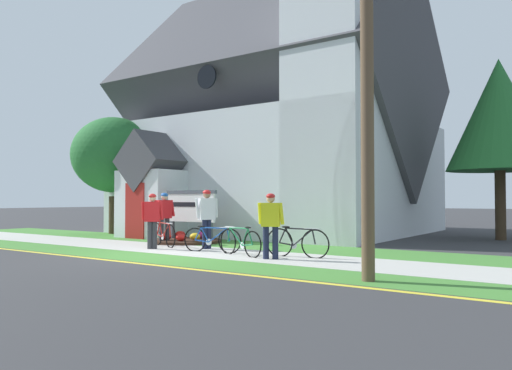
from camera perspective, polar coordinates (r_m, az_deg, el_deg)
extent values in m
plane|color=#333335|center=(16.43, -1.81, -6.82)|extent=(140.00, 140.00, 0.00)
cube|color=#B7B5AD|center=(16.47, -13.90, -6.74)|extent=(32.00, 2.32, 0.01)
cube|color=#427F33|center=(15.27, -19.37, -7.11)|extent=(32.00, 1.53, 0.01)
cube|color=#427F33|center=(18.13, -8.17, -6.30)|extent=(24.00, 2.47, 0.01)
cube|color=yellow|center=(14.76, -22.27, -7.28)|extent=(28.00, 0.16, 0.01)
cube|color=silver|center=(23.28, 2.86, 0.70)|extent=(12.05, 10.57, 4.85)
cube|color=#424247|center=(23.84, 2.85, 10.96)|extent=(12.55, 10.76, 10.76)
cube|color=silver|center=(18.25, 8.89, 13.50)|extent=(2.79, 2.79, 12.48)
cube|color=silver|center=(19.91, -11.87, -2.13)|extent=(2.40, 1.60, 2.60)
cube|color=#424247|center=(19.96, -11.84, 2.62)|extent=(2.40, 1.80, 2.40)
cube|color=maroon|center=(19.36, -13.64, -2.87)|extent=(1.00, 0.06, 2.10)
cube|color=black|center=(21.95, -14.06, 0.03)|extent=(0.76, 0.06, 1.90)
cone|color=black|center=(22.00, -14.05, 2.50)|extent=(0.80, 0.06, 0.80)
cylinder|color=black|center=(19.53, -5.63, 12.14)|extent=(0.90, 0.06, 0.90)
cube|color=#474C56|center=(18.20, -9.51, -5.18)|extent=(0.12, 0.12, 0.70)
cube|color=#474C56|center=(17.04, -5.21, -5.45)|extent=(0.12, 0.12, 0.70)
cube|color=white|center=(17.57, -7.42, -2.59)|extent=(2.09, 0.10, 0.97)
cube|color=#474C56|center=(17.57, -7.42, -0.81)|extent=(2.21, 0.15, 0.12)
cube|color=black|center=(17.54, -7.52, -2.21)|extent=(1.67, 0.03, 0.16)
cylinder|color=#382319|center=(17.44, -8.01, -6.34)|extent=(2.45, 2.45, 0.10)
ellipsoid|color=gold|center=(17.19, -6.96, -5.84)|extent=(0.36, 0.36, 0.24)
ellipsoid|color=#CC338C|center=(17.97, -6.15, -5.66)|extent=(0.36, 0.36, 0.24)
ellipsoid|color=red|center=(18.29, -8.62, -5.58)|extent=(0.36, 0.36, 0.24)
ellipsoid|color=red|center=(17.34, -10.20, -5.79)|extent=(0.36, 0.36, 0.24)
ellipsoid|color=red|center=(16.83, -8.55, -5.93)|extent=(0.36, 0.36, 0.24)
torus|color=black|center=(16.56, -11.17, -5.53)|extent=(0.70, 0.31, 0.74)
torus|color=black|center=(15.59, -9.72, -5.79)|extent=(0.70, 0.31, 0.74)
cylinder|color=#A51E19|center=(15.91, -10.23, -5.12)|extent=(0.54, 0.25, 0.45)
cylinder|color=#A51E19|center=(16.00, -10.39, -4.30)|extent=(0.74, 0.33, 0.05)
cylinder|color=#A51E19|center=(16.27, -10.77, -5.01)|extent=(0.26, 0.13, 0.46)
cylinder|color=#A51E19|center=(16.37, -10.90, -5.67)|extent=(0.41, 0.19, 0.09)
cylinder|color=#A51E19|center=(16.46, -11.05, -4.87)|extent=(0.22, 0.12, 0.41)
cylinder|color=#A51E19|center=(15.62, -9.78, -5.09)|extent=(0.12, 0.08, 0.38)
ellipsoid|color=black|center=(16.36, -10.92, -4.10)|extent=(0.25, 0.16, 0.05)
cylinder|color=silver|center=(15.64, -9.84, -4.33)|extent=(0.42, 0.19, 0.03)
cylinder|color=silver|center=(16.17, -10.61, -5.82)|extent=(0.17, 0.09, 0.18)
torus|color=black|center=(14.42, -6.95, -6.22)|extent=(0.69, 0.20, 0.70)
torus|color=black|center=(13.93, -3.02, -6.39)|extent=(0.69, 0.20, 0.70)
cylinder|color=#194CA5|center=(14.08, -4.39, -5.73)|extent=(0.57, 0.17, 0.43)
cylinder|color=#194CA5|center=(14.12, -4.82, -4.89)|extent=(0.79, 0.22, 0.05)
cylinder|color=#194CA5|center=(14.26, -5.84, -5.66)|extent=(0.27, 0.10, 0.42)
cylinder|color=#194CA5|center=(14.32, -6.19, -6.35)|extent=(0.43, 0.14, 0.09)
cylinder|color=#194CA5|center=(14.36, -6.61, -5.53)|extent=(0.23, 0.09, 0.37)
cylinder|color=#194CA5|center=(13.94, -3.18, -5.67)|extent=(0.13, 0.06, 0.36)
ellipsoid|color=black|center=(14.30, -6.26, -4.71)|extent=(0.25, 0.13, 0.05)
cylinder|color=silver|center=(13.94, -3.34, -4.88)|extent=(0.43, 0.13, 0.03)
cylinder|color=silver|center=(14.22, -5.41, -6.49)|extent=(0.18, 0.06, 0.18)
torus|color=black|center=(13.10, 2.68, -6.57)|extent=(0.75, 0.14, 0.75)
torus|color=black|center=(12.73, 6.76, -6.71)|extent=(0.75, 0.14, 0.75)
cylinder|color=black|center=(12.84, 5.34, -5.97)|extent=(0.54, 0.11, 0.45)
cylinder|color=black|center=(12.86, 4.89, -4.99)|extent=(0.73, 0.13, 0.05)
cylinder|color=black|center=(12.98, 3.84, -5.89)|extent=(0.25, 0.07, 0.45)
cylinder|color=black|center=(13.03, 3.48, -6.72)|extent=(0.40, 0.09, 0.09)
cylinder|color=black|center=(13.05, 3.04, -5.75)|extent=(0.21, 0.06, 0.40)
cylinder|color=black|center=(12.73, 6.59, -5.88)|extent=(0.12, 0.05, 0.37)
ellipsoid|color=black|center=(13.00, 3.40, -4.79)|extent=(0.25, 0.11, 0.05)
cylinder|color=silver|center=(12.73, 6.42, -4.97)|extent=(0.44, 0.09, 0.03)
cylinder|color=silver|center=(12.95, 4.29, -6.86)|extent=(0.18, 0.04, 0.18)
torus|color=black|center=(12.81, -0.39, -6.81)|extent=(0.68, 0.23, 0.70)
torus|color=black|center=(13.65, -3.20, -6.48)|extent=(0.68, 0.23, 0.70)
cylinder|color=#19723F|center=(13.35, -2.29, -5.87)|extent=(0.56, 0.19, 0.47)
cylinder|color=#19723F|center=(13.24, -1.98, -4.93)|extent=(0.77, 0.25, 0.05)
cylinder|color=#19723F|center=(13.03, -1.24, -5.94)|extent=(0.27, 0.11, 0.47)
cylinder|color=#19723F|center=(12.98, -0.98, -6.85)|extent=(0.42, 0.15, 0.09)
cylinder|color=#19723F|center=(12.87, -0.66, -5.89)|extent=(0.23, 0.10, 0.41)
cylinder|color=#19723F|center=(13.60, -3.09, -5.68)|extent=(0.13, 0.07, 0.40)
ellipsoid|color=black|center=(12.93, -0.92, -4.85)|extent=(0.25, 0.14, 0.05)
cylinder|color=silver|center=(13.55, -2.99, -4.79)|extent=(0.43, 0.15, 0.03)
cylinder|color=silver|center=(13.15, -1.56, -6.89)|extent=(0.18, 0.07, 0.18)
cylinder|color=#2D2D33|center=(17.11, -10.73, -5.17)|extent=(0.15, 0.15, 0.84)
cylinder|color=#2D2D33|center=(17.21, -10.08, -5.15)|extent=(0.15, 0.15, 0.84)
cube|color=red|center=(17.13, -10.39, -2.73)|extent=(0.33, 0.51, 0.61)
sphere|color=beige|center=(17.13, -10.38, -1.34)|extent=(0.22, 0.22, 0.22)
ellipsoid|color=#1E59B2|center=(17.13, -10.38, -1.14)|extent=(0.33, 0.30, 0.15)
cylinder|color=red|center=(17.03, -11.31, -2.63)|extent=(0.09, 0.16, 0.56)
cylinder|color=red|center=(17.23, -9.48, -2.62)|extent=(0.09, 0.20, 0.56)
cylinder|color=#2D2D33|center=(15.30, -11.99, -5.63)|extent=(0.15, 0.15, 0.82)
cylinder|color=#2D2D33|center=(15.28, -11.47, -5.64)|extent=(0.15, 0.15, 0.82)
cube|color=red|center=(15.26, -11.72, -2.99)|extent=(0.49, 0.44, 0.60)
sphere|color=beige|center=(15.25, -11.71, -1.47)|extent=(0.21, 0.21, 0.21)
ellipsoid|color=red|center=(15.25, -11.71, -1.25)|extent=(0.34, 0.34, 0.15)
cylinder|color=red|center=(15.35, -12.72, -2.86)|extent=(0.09, 0.12, 0.54)
cylinder|color=red|center=(15.18, -10.69, -2.89)|extent=(0.09, 0.16, 0.54)
cylinder|color=#191E38|center=(12.48, 1.14, -6.61)|extent=(0.15, 0.15, 0.81)
cylinder|color=#191E38|center=(12.44, 2.22, -6.62)|extent=(0.15, 0.15, 0.81)
cube|color=yellow|center=(12.42, 1.68, -3.40)|extent=(0.50, 0.36, 0.59)
sphere|color=tan|center=(12.42, 1.68, -1.56)|extent=(0.21, 0.21, 0.21)
ellipsoid|color=red|center=(12.42, 1.67, -1.29)|extent=(0.31, 0.33, 0.15)
cylinder|color=yellow|center=(12.51, 0.45, -3.25)|extent=(0.09, 0.14, 0.54)
cylinder|color=yellow|center=(12.34, 2.92, -3.27)|extent=(0.09, 0.19, 0.54)
cylinder|color=#191E38|center=(15.03, -5.87, -5.62)|extent=(0.15, 0.15, 0.88)
cylinder|color=#191E38|center=(15.09, -5.40, -5.61)|extent=(0.15, 0.15, 0.88)
cube|color=silver|center=(15.03, -5.63, -2.73)|extent=(0.37, 0.53, 0.64)
sphere|color=#936B51|center=(15.03, -5.62, -1.09)|extent=(0.23, 0.23, 0.23)
ellipsoid|color=red|center=(15.03, -5.62, -0.85)|extent=(0.35, 0.32, 0.16)
cylinder|color=silver|center=(14.93, -6.70, -2.62)|extent=(0.09, 0.18, 0.58)
cylinder|color=silver|center=(15.13, -4.56, -2.61)|extent=(0.09, 0.13, 0.58)
cylinder|color=brown|center=(9.81, 12.51, 15.77)|extent=(0.24, 0.24, 8.83)
cylinder|color=#3D2D1E|center=(20.35, 26.07, -2.08)|extent=(0.37, 0.37, 2.53)
cone|color=#23662D|center=(20.58, 25.95, 7.24)|extent=(3.76, 3.76, 4.13)
cylinder|color=#3D2D1E|center=(22.41, -15.93, -3.30)|extent=(0.39, 0.39, 1.61)
ellipsoid|color=#23662D|center=(22.47, -15.88, 3.31)|extent=(3.58, 3.58, 3.24)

